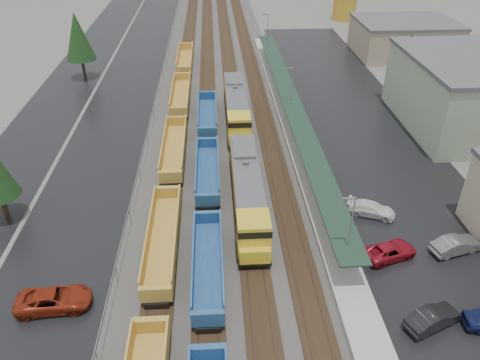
% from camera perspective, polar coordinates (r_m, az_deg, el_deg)
% --- Properties ---
extents(ballast_strip, '(20.00, 160.00, 0.08)m').
position_cam_1_polar(ballast_strip, '(74.34, -2.41, 10.07)').
color(ballast_strip, '#302D2B').
rests_on(ballast_strip, ground).
extents(trackbed, '(14.60, 160.00, 0.22)m').
position_cam_1_polar(trackbed, '(74.29, -2.41, 10.16)').
color(trackbed, black).
rests_on(trackbed, ground).
extents(west_parking_lot, '(10.00, 160.00, 0.02)m').
position_cam_1_polar(west_parking_lot, '(75.63, -14.00, 9.51)').
color(west_parking_lot, black).
rests_on(west_parking_lot, ground).
extents(west_road, '(9.00, 160.00, 0.02)m').
position_cam_1_polar(west_road, '(78.10, -21.31, 8.96)').
color(west_road, black).
rests_on(west_road, ground).
extents(east_commuter_lot, '(16.00, 100.00, 0.02)m').
position_cam_1_polar(east_commuter_lot, '(68.21, 14.10, 6.95)').
color(east_commuter_lot, black).
rests_on(east_commuter_lot, ground).
extents(station_platform, '(3.00, 80.00, 8.00)m').
position_cam_1_polar(station_platform, '(65.75, 6.17, 7.48)').
color(station_platform, '#9E9B93').
rests_on(station_platform, ground).
extents(chainlink_fence, '(0.08, 160.04, 2.02)m').
position_cam_1_polar(chainlink_fence, '(72.78, -10.03, 10.44)').
color(chainlink_fence, gray).
rests_on(chainlink_fence, ground).
extents(tree_west_far, '(4.84, 4.84, 11.00)m').
position_cam_1_polar(tree_west_far, '(84.46, -19.17, 16.21)').
color(tree_west_far, '#332316').
rests_on(tree_west_far, ground).
extents(tree_east, '(4.40, 4.40, 10.00)m').
position_cam_1_polar(tree_east, '(76.02, 19.80, 13.91)').
color(tree_east, '#332316').
rests_on(tree_east, ground).
extents(locomotive_lead, '(2.90, 19.08, 4.32)m').
position_cam_1_polar(locomotive_lead, '(46.31, 0.94, -1.58)').
color(locomotive_lead, black).
rests_on(locomotive_lead, ground).
extents(locomotive_trail, '(2.90, 19.08, 4.32)m').
position_cam_1_polar(locomotive_trail, '(64.77, -0.45, 8.81)').
color(locomotive_trail, black).
rests_on(locomotive_trail, ground).
extents(well_string_yellow, '(2.61, 100.20, 2.32)m').
position_cam_1_polar(well_string_yellow, '(49.80, -8.57, -0.89)').
color(well_string_yellow, '#A2922D').
rests_on(well_string_yellow, ground).
extents(well_string_blue, '(2.52, 73.59, 2.24)m').
position_cam_1_polar(well_string_blue, '(40.01, -3.94, -10.24)').
color(well_string_blue, navy).
rests_on(well_string_blue, ground).
extents(storage_tank, '(5.55, 5.55, 5.55)m').
position_cam_1_polar(storage_tank, '(124.05, 12.61, 19.80)').
color(storage_tank, '#BB8E25').
rests_on(storage_tank, ground).
extents(parked_car_west_c, '(3.09, 5.94, 1.60)m').
position_cam_1_polar(parked_car_west_c, '(40.27, -21.75, -13.40)').
color(parked_car_west_c, maroon).
rests_on(parked_car_west_c, ground).
extents(parked_car_east_a, '(3.28, 4.84, 1.51)m').
position_cam_1_polar(parked_car_east_a, '(39.13, 22.47, -15.32)').
color(parked_car_east_a, black).
rests_on(parked_car_east_a, ground).
extents(parked_car_east_b, '(3.70, 5.40, 1.37)m').
position_cam_1_polar(parked_car_east_b, '(43.93, 17.79, -8.24)').
color(parked_car_east_b, maroon).
rests_on(parked_car_east_b, ground).
extents(parked_car_east_c, '(3.66, 5.14, 1.38)m').
position_cam_1_polar(parked_car_east_c, '(48.64, 15.68, -3.43)').
color(parked_car_east_c, white).
rests_on(parked_car_east_c, ground).
extents(parked_car_east_e, '(2.82, 4.97, 1.55)m').
position_cam_1_polar(parked_car_east_e, '(46.58, 24.83, -7.21)').
color(parked_car_east_e, slate).
rests_on(parked_car_east_e, ground).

